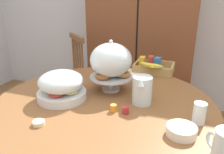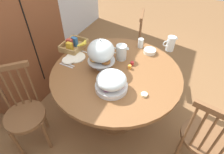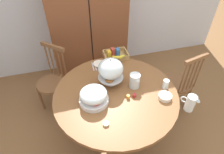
{
  "view_description": "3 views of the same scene",
  "coord_description": "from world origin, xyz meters",
  "px_view_note": "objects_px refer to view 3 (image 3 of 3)",
  "views": [
    {
      "loc": [
        0.35,
        -0.97,
        1.36
      ],
      "look_at": [
        -0.13,
        0.34,
        0.84
      ],
      "focal_mm": 36.61,
      "sensor_mm": 36.0,
      "label": 1
    },
    {
      "loc": [
        -1.49,
        -0.4,
        1.97
      ],
      "look_at": [
        -0.23,
        0.19,
        0.74
      ],
      "focal_mm": 29.98,
      "sensor_mm": 36.0,
      "label": 2
    },
    {
      "loc": [
        -0.56,
        -1.19,
        2.22
      ],
      "look_at": [
        -0.13,
        0.34,
        0.84
      ],
      "focal_mm": 30.72,
      "sensor_mm": 36.0,
      "label": 3
    }
  ],
  "objects_px": {
    "cereal_bowl": "(165,97)",
    "drinking_glass": "(166,84)",
    "wooden_armoire": "(87,21)",
    "orange_juice_pitcher": "(190,103)",
    "windsor_chair_facing_door": "(53,82)",
    "dining_table": "(116,104)",
    "fruit_platter_covered": "(94,96)",
    "butter_dish": "(106,124)",
    "pastry_stand_with_dome": "(111,70)",
    "china_plate_small": "(99,64)",
    "milk_pitcher": "(135,81)",
    "windsor_chair_by_cabinet": "(178,84)",
    "cereal_basket": "(115,55)",
    "china_plate_large": "(106,64)"
  },
  "relations": [
    {
      "from": "windsor_chair_by_cabinet",
      "to": "china_plate_small",
      "type": "height_order",
      "value": "windsor_chair_by_cabinet"
    },
    {
      "from": "china_plate_large",
      "to": "china_plate_small",
      "type": "bearing_deg",
      "value": 161.86
    },
    {
      "from": "wooden_armoire",
      "to": "orange_juice_pitcher",
      "type": "bearing_deg",
      "value": -68.2
    },
    {
      "from": "windsor_chair_facing_door",
      "to": "fruit_platter_covered",
      "type": "height_order",
      "value": "windsor_chair_facing_door"
    },
    {
      "from": "dining_table",
      "to": "windsor_chair_facing_door",
      "type": "distance_m",
      "value": 0.98
    },
    {
      "from": "windsor_chair_facing_door",
      "to": "butter_dish",
      "type": "bearing_deg",
      "value": -65.24
    },
    {
      "from": "china_plate_large",
      "to": "pastry_stand_with_dome",
      "type": "bearing_deg",
      "value": -95.73
    },
    {
      "from": "cereal_bowl",
      "to": "drinking_glass",
      "type": "xyz_separation_m",
      "value": [
        0.07,
        0.14,
        0.03
      ]
    },
    {
      "from": "wooden_armoire",
      "to": "windsor_chair_facing_door",
      "type": "distance_m",
      "value": 1.03
    },
    {
      "from": "milk_pitcher",
      "to": "cereal_basket",
      "type": "bearing_deg",
      "value": 94.51
    },
    {
      "from": "dining_table",
      "to": "fruit_platter_covered",
      "type": "relative_size",
      "value": 4.48
    },
    {
      "from": "cereal_bowl",
      "to": "milk_pitcher",
      "type": "bearing_deg",
      "value": 133.86
    },
    {
      "from": "windsor_chair_facing_door",
      "to": "butter_dish",
      "type": "xyz_separation_m",
      "value": [
        0.49,
        -1.05,
        0.3
      ]
    },
    {
      "from": "dining_table",
      "to": "cereal_basket",
      "type": "relative_size",
      "value": 4.25
    },
    {
      "from": "dining_table",
      "to": "pastry_stand_with_dome",
      "type": "relative_size",
      "value": 3.9
    },
    {
      "from": "drinking_glass",
      "to": "windsor_chair_facing_door",
      "type": "bearing_deg",
      "value": 148.31
    },
    {
      "from": "dining_table",
      "to": "china_plate_small",
      "type": "relative_size",
      "value": 8.95
    },
    {
      "from": "china_plate_large",
      "to": "wooden_armoire",
      "type": "bearing_deg",
      "value": 95.78
    },
    {
      "from": "fruit_platter_covered",
      "to": "butter_dish",
      "type": "bearing_deg",
      "value": -80.7
    },
    {
      "from": "wooden_armoire",
      "to": "cereal_basket",
      "type": "xyz_separation_m",
      "value": [
        0.24,
        -0.68,
        -0.2
      ]
    },
    {
      "from": "china_plate_large",
      "to": "china_plate_small",
      "type": "xyz_separation_m",
      "value": [
        -0.09,
        0.03,
        0.01
      ]
    },
    {
      "from": "windsor_chair_by_cabinet",
      "to": "fruit_platter_covered",
      "type": "bearing_deg",
      "value": -167.51
    },
    {
      "from": "cereal_bowl",
      "to": "drinking_glass",
      "type": "bearing_deg",
      "value": 62.05
    },
    {
      "from": "orange_juice_pitcher",
      "to": "cereal_bowl",
      "type": "height_order",
      "value": "orange_juice_pitcher"
    },
    {
      "from": "windsor_chair_facing_door",
      "to": "drinking_glass",
      "type": "bearing_deg",
      "value": -31.69
    },
    {
      "from": "wooden_armoire",
      "to": "windsor_chair_facing_door",
      "type": "xyz_separation_m",
      "value": [
        -0.63,
        -0.62,
        -0.53
      ]
    },
    {
      "from": "dining_table",
      "to": "drinking_glass",
      "type": "distance_m",
      "value": 0.6
    },
    {
      "from": "fruit_platter_covered",
      "to": "drinking_glass",
      "type": "xyz_separation_m",
      "value": [
        0.8,
        -0.01,
        -0.03
      ]
    },
    {
      "from": "pastry_stand_with_dome",
      "to": "cereal_basket",
      "type": "relative_size",
      "value": 1.09
    },
    {
      "from": "china_plate_small",
      "to": "cereal_bowl",
      "type": "bearing_deg",
      "value": -54.61
    },
    {
      "from": "fruit_platter_covered",
      "to": "cereal_basket",
      "type": "relative_size",
      "value": 0.95
    },
    {
      "from": "windsor_chair_facing_door",
      "to": "dining_table",
      "type": "bearing_deg",
      "value": -44.98
    },
    {
      "from": "cereal_bowl",
      "to": "butter_dish",
      "type": "xyz_separation_m",
      "value": [
        -0.67,
        -0.15,
        -0.01
      ]
    },
    {
      "from": "fruit_platter_covered",
      "to": "cereal_bowl",
      "type": "height_order",
      "value": "fruit_platter_covered"
    },
    {
      "from": "drinking_glass",
      "to": "windsor_chair_by_cabinet",
      "type": "bearing_deg",
      "value": 34.19
    },
    {
      "from": "drinking_glass",
      "to": "orange_juice_pitcher",
      "type": "bearing_deg",
      "value": -76.05
    },
    {
      "from": "orange_juice_pitcher",
      "to": "fruit_platter_covered",
      "type": "bearing_deg",
      "value": 158.76
    },
    {
      "from": "milk_pitcher",
      "to": "cereal_bowl",
      "type": "distance_m",
      "value": 0.36
    },
    {
      "from": "windsor_chair_facing_door",
      "to": "milk_pitcher",
      "type": "xyz_separation_m",
      "value": [
        0.91,
        -0.64,
        0.36
      ]
    },
    {
      "from": "windsor_chair_facing_door",
      "to": "cereal_basket",
      "type": "bearing_deg",
      "value": -3.83
    },
    {
      "from": "drinking_glass",
      "to": "pastry_stand_with_dome",
      "type": "bearing_deg",
      "value": 156.98
    },
    {
      "from": "pastry_stand_with_dome",
      "to": "china_plate_small",
      "type": "relative_size",
      "value": 2.29
    },
    {
      "from": "windsor_chair_facing_door",
      "to": "butter_dish",
      "type": "height_order",
      "value": "windsor_chair_facing_door"
    },
    {
      "from": "china_plate_large",
      "to": "cereal_bowl",
      "type": "bearing_deg",
      "value": -58.21
    },
    {
      "from": "windsor_chair_by_cabinet",
      "to": "fruit_platter_covered",
      "type": "xyz_separation_m",
      "value": [
        -1.2,
        -0.27,
        0.37
      ]
    },
    {
      "from": "windsor_chair_facing_door",
      "to": "drinking_glass",
      "type": "relative_size",
      "value": 8.86
    },
    {
      "from": "fruit_platter_covered",
      "to": "cereal_basket",
      "type": "height_order",
      "value": "fruit_platter_covered"
    },
    {
      "from": "milk_pitcher",
      "to": "china_plate_small",
      "type": "xyz_separation_m",
      "value": [
        -0.29,
        0.5,
        -0.06
      ]
    },
    {
      "from": "windsor_chair_facing_door",
      "to": "cereal_bowl",
      "type": "distance_m",
      "value": 1.5
    },
    {
      "from": "pastry_stand_with_dome",
      "to": "cereal_basket",
      "type": "xyz_separation_m",
      "value": [
        0.19,
        0.47,
        -0.15
      ]
    }
  ]
}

